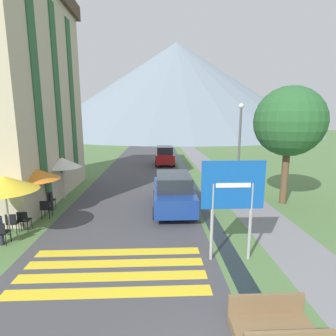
{
  "coord_description": "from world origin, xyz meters",
  "views": [
    {
      "loc": [
        -1.19,
        -2.89,
        4.44
      ],
      "look_at": [
        -0.64,
        10.0,
        2.01
      ],
      "focal_mm": 28.0,
      "sensor_mm": 36.0,
      "label": 1
    }
  ],
  "objects": [
    {
      "name": "person_seated_far",
      "position": [
        -6.96,
        7.85,
        0.7
      ],
      "size": [
        0.32,
        0.32,
        1.26
      ],
      "color": "#282833",
      "rests_on": "ground_plane"
    },
    {
      "name": "hotel_building",
      "position": [
        -9.4,
        12.0,
        6.38
      ],
      "size": [
        6.16,
        9.54,
        11.88
      ],
      "color": "#BCAD93",
      "rests_on": "ground_plane"
    },
    {
      "name": "crosswalk_marking",
      "position": [
        -2.5,
        4.29,
        0.01
      ],
      "size": [
        5.44,
        2.54,
        0.01
      ],
      "color": "yellow",
      "rests_on": "ground_plane"
    },
    {
      "name": "parked_car_near",
      "position": [
        -0.4,
        9.55,
        0.91
      ],
      "size": [
        1.99,
        4.56,
        1.82
      ],
      "color": "navy",
      "rests_on": "ground_plane"
    },
    {
      "name": "footbridge",
      "position": [
        1.2,
        1.63,
        0.23
      ],
      "size": [
        1.7,
        1.1,
        0.65
      ],
      "color": "brown",
      "rests_on": "ground_plane"
    },
    {
      "name": "ground_plane",
      "position": [
        0.0,
        20.0,
        0.0
      ],
      "size": [
        160.0,
        160.0,
        0.0
      ],
      "primitive_type": "plane",
      "color": "#517542"
    },
    {
      "name": "drainage_channel",
      "position": [
        1.2,
        30.0,
        0.0
      ],
      "size": [
        0.6,
        60.0,
        0.0
      ],
      "color": "black",
      "rests_on": "ground_plane"
    },
    {
      "name": "tree_by_path",
      "position": [
        5.53,
        10.3,
        4.29
      ],
      "size": [
        3.53,
        3.53,
        6.08
      ],
      "color": "brown",
      "rests_on": "ground_plane"
    },
    {
      "name": "road_sign",
      "position": [
        1.13,
        4.76,
        2.16
      ],
      "size": [
        1.95,
        0.11,
        3.21
      ],
      "color": "#9E9EA3",
      "rests_on": "ground_plane"
    },
    {
      "name": "cafe_umbrella_rear_white",
      "position": [
        -6.37,
        11.44,
        2.09
      ],
      "size": [
        2.04,
        2.04,
        2.37
      ],
      "color": "#B7B2A8",
      "rests_on": "ground_plane"
    },
    {
      "name": "cafe_chair_near_left",
      "position": [
        -6.81,
        6.95,
        0.51
      ],
      "size": [
        0.4,
        0.4,
        0.85
      ],
      "rotation": [
        0.0,
        0.0,
        -0.48
      ],
      "color": "black",
      "rests_on": "ground_plane"
    },
    {
      "name": "road",
      "position": [
        -2.5,
        30.0,
        0.0
      ],
      "size": [
        6.4,
        60.0,
        0.01
      ],
      "color": "#424247",
      "rests_on": "ground_plane"
    },
    {
      "name": "cafe_chair_nearest",
      "position": [
        -6.73,
        6.05,
        0.51
      ],
      "size": [
        0.4,
        0.4,
        0.85
      ],
      "rotation": [
        0.0,
        0.0,
        0.38
      ],
      "color": "black",
      "rests_on": "ground_plane"
    },
    {
      "name": "cafe_chair_near_right",
      "position": [
        -6.51,
        7.19,
        0.51
      ],
      "size": [
        0.4,
        0.4,
        0.85
      ],
      "rotation": [
        0.0,
        0.0,
        -0.06
      ],
      "color": "black",
      "rests_on": "ground_plane"
    },
    {
      "name": "person_standing_terrace",
      "position": [
        -6.46,
        9.65,
        1.05
      ],
      "size": [
        0.32,
        0.32,
        1.8
      ],
      "color": "#282833",
      "rests_on": "ground_plane"
    },
    {
      "name": "cafe_umbrella_middle_orange",
      "position": [
        -6.77,
        8.79,
        2.03
      ],
      "size": [
        2.36,
        2.36,
        2.31
      ],
      "color": "#B7B2A8",
      "rests_on": "ground_plane"
    },
    {
      "name": "mountain_distant",
      "position": [
        4.92,
        79.94,
        13.41
      ],
      "size": [
        81.64,
        81.64,
        26.81
      ],
      "color": "slate",
      "rests_on": "ground_plane"
    },
    {
      "name": "streetlamp",
      "position": [
        3.32,
        11.22,
        3.11
      ],
      "size": [
        0.28,
        0.28,
        5.25
      ],
      "color": "#515156",
      "rests_on": "ground_plane"
    },
    {
      "name": "cafe_chair_far_left",
      "position": [
        -6.52,
        9.81,
        0.51
      ],
      "size": [
        0.4,
        0.4,
        0.85
      ],
      "rotation": [
        0.0,
        0.0,
        0.15
      ],
      "color": "black",
      "rests_on": "ground_plane"
    },
    {
      "name": "cafe_chair_middle",
      "position": [
        -6.22,
        8.58,
        0.51
      ],
      "size": [
        0.4,
        0.4,
        0.85
      ],
      "rotation": [
        0.0,
        0.0,
        -0.41
      ],
      "color": "black",
      "rests_on": "ground_plane"
    },
    {
      "name": "parked_car_far",
      "position": [
        -0.43,
        22.46,
        0.91
      ],
      "size": [
        1.84,
        3.97,
        1.82
      ],
      "color": "#A31919",
      "rests_on": "ground_plane"
    },
    {
      "name": "cafe_umbrella_front_yellow",
      "position": [
        -6.59,
        6.33,
        2.19
      ],
      "size": [
        2.27,
        2.27,
        2.47
      ],
      "color": "#B7B2A8",
      "rests_on": "ground_plane"
    },
    {
      "name": "footpath",
      "position": [
        3.6,
        30.0,
        0.0
      ],
      "size": [
        2.2,
        60.0,
        0.01
      ],
      "color": "slate",
      "rests_on": "ground_plane"
    }
  ]
}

